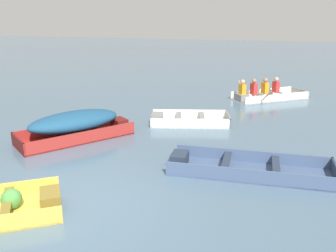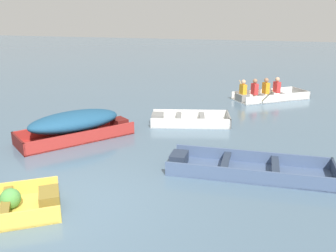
# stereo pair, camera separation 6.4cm
# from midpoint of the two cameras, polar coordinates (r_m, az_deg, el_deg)

# --- Properties ---
(ground_plane) EXTENTS (80.00, 80.00, 0.00)m
(ground_plane) POSITION_cam_midpoint_polar(r_m,az_deg,el_deg) (7.37, -15.29, -11.63)
(ground_plane) COLOR slate
(skiff_red_near_moored) EXTENTS (2.87, 3.16, 0.79)m
(skiff_red_near_moored) POSITION_cam_midpoint_polar(r_m,az_deg,el_deg) (10.73, -13.72, 0.37)
(skiff_red_near_moored) COLOR #AD2D28
(skiff_red_near_moored) RESTS_ON ground
(skiff_slate_blue_mid_moored) EXTENTS (3.61, 1.23, 0.32)m
(skiff_slate_blue_mid_moored) POSITION_cam_midpoint_polar(r_m,az_deg,el_deg) (8.57, 11.56, -6.33)
(skiff_slate_blue_mid_moored) COLOR #475B7F
(skiff_slate_blue_mid_moored) RESTS_ON ground
(skiff_white_outer_moored) EXTENTS (2.65, 1.64, 0.31)m
(skiff_white_outer_moored) POSITION_cam_midpoint_polar(r_m,az_deg,el_deg) (11.95, 3.01, 0.89)
(skiff_white_outer_moored) COLOR white
(skiff_white_outer_moored) RESTS_ON ground
(rowboat_white_with_crew) EXTENTS (3.09, 2.76, 0.88)m
(rowboat_white_with_crew) POSITION_cam_midpoint_polar(r_m,az_deg,el_deg) (15.61, 14.79, 4.70)
(rowboat_white_with_crew) COLOR white
(rowboat_white_with_crew) RESTS_ON ground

